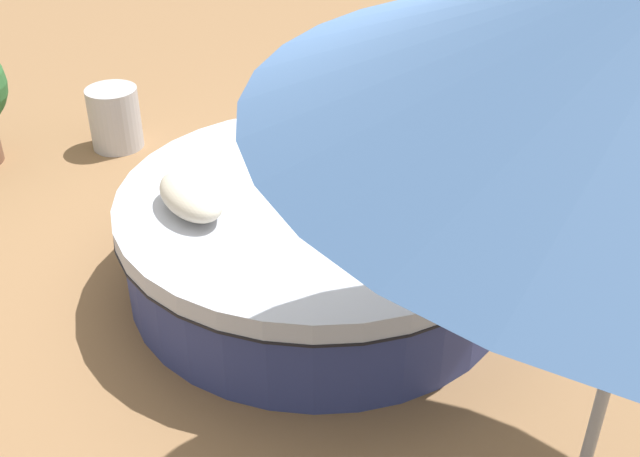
{
  "coord_description": "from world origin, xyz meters",
  "views": [
    {
      "loc": [
        3.31,
        -2.08,
        2.87
      ],
      "look_at": [
        0.0,
        0.0,
        0.36
      ],
      "focal_mm": 43.77,
      "sensor_mm": 36.0,
      "label": 1
    }
  ],
  "objects_px": {
    "round_bed": "(320,236)",
    "side_table": "(115,118)",
    "throw_pillow_0": "(191,196)",
    "patio_chair": "(578,141)",
    "throw_pillow_1": "(416,224)"
  },
  "relations": [
    {
      "from": "round_bed",
      "to": "side_table",
      "type": "height_order",
      "value": "round_bed"
    },
    {
      "from": "round_bed",
      "to": "patio_chair",
      "type": "distance_m",
      "value": 1.9
    },
    {
      "from": "patio_chair",
      "to": "side_table",
      "type": "relative_size",
      "value": 1.97
    },
    {
      "from": "round_bed",
      "to": "patio_chair",
      "type": "relative_size",
      "value": 2.44
    },
    {
      "from": "throw_pillow_0",
      "to": "side_table",
      "type": "height_order",
      "value": "throw_pillow_0"
    },
    {
      "from": "throw_pillow_0",
      "to": "patio_chair",
      "type": "bearing_deg",
      "value": 79.2
    },
    {
      "from": "throw_pillow_1",
      "to": "side_table",
      "type": "bearing_deg",
      "value": -169.17
    },
    {
      "from": "round_bed",
      "to": "side_table",
      "type": "distance_m",
      "value": 2.45
    },
    {
      "from": "throw_pillow_0",
      "to": "patio_chair",
      "type": "height_order",
      "value": "patio_chair"
    },
    {
      "from": "patio_chair",
      "to": "side_table",
      "type": "height_order",
      "value": "patio_chair"
    },
    {
      "from": "throw_pillow_0",
      "to": "patio_chair",
      "type": "distance_m",
      "value": 2.62
    },
    {
      "from": "round_bed",
      "to": "patio_chair",
      "type": "bearing_deg",
      "value": 81.74
    },
    {
      "from": "throw_pillow_1",
      "to": "patio_chair",
      "type": "height_order",
      "value": "patio_chair"
    },
    {
      "from": "throw_pillow_0",
      "to": "throw_pillow_1",
      "type": "relative_size",
      "value": 1.22
    },
    {
      "from": "patio_chair",
      "to": "throw_pillow_1",
      "type": "bearing_deg",
      "value": -81.25
    }
  ]
}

